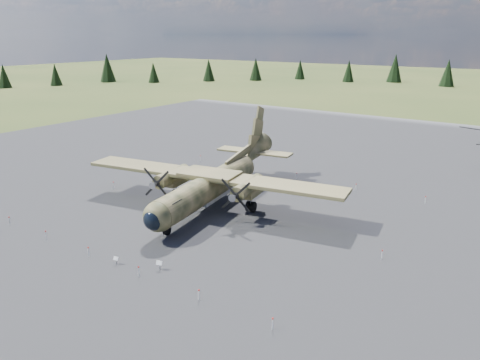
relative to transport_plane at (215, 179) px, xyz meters
The scene contains 7 objects.
ground 5.04m from the transport_plane, 41.68° to the right, with size 500.00×500.00×0.00m, color brown.
apron 8.35m from the transport_plane, 66.62° to the left, with size 120.00×120.00×0.04m, color #57575C.
transport_plane is the anchor object (origin of this frame).
info_placard_left 16.24m from the transport_plane, 82.41° to the right, with size 0.46×0.26×0.67m.
info_placard_right 15.82m from the transport_plane, 68.75° to the right, with size 0.53×0.33×0.77m.
barrier_fence 4.53m from the transport_plane, 47.03° to the right, with size 33.12×29.62×0.85m.
treeline 8.92m from the transport_plane, ahead, with size 312.94×316.29×10.93m.
Camera 1 is at (26.78, -35.62, 17.88)m, focal length 35.00 mm.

